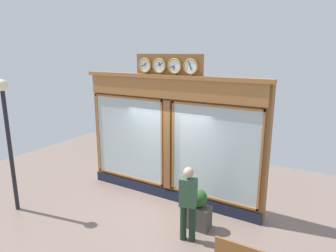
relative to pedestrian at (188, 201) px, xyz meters
name	(u,v)px	position (x,y,z in m)	size (l,w,h in m)	color
shop_facade	(170,138)	(1.34, -1.55, 0.82)	(5.30, 0.42, 3.96)	brown
pedestrian	(188,201)	(0.00, 0.00, 0.00)	(0.40, 0.30, 1.69)	#1C2F21
street_lamp	(7,126)	(4.44, 1.08, 1.32)	(0.28, 0.28, 3.38)	black
planter_box	(198,217)	(0.01, -0.55, -0.66)	(0.56, 0.36, 0.55)	#4C4742
planter_shrub	(199,198)	(0.01, -0.55, -0.18)	(0.41, 0.41, 0.41)	#285623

